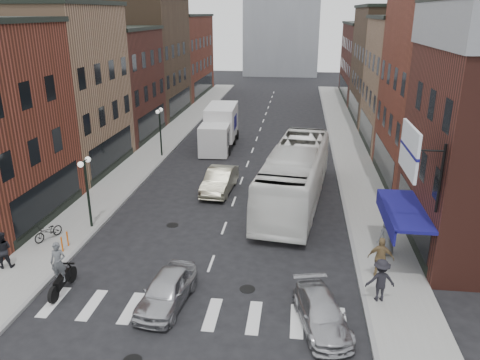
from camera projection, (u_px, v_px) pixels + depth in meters
name	position (u px, v px, depth m)	size (l,w,h in m)	color
ground	(207.00, 274.00, 21.80)	(160.00, 160.00, 0.00)	black
sidewalk_left	(163.00, 143.00, 43.33)	(3.00, 74.00, 0.15)	gray
sidewalk_right	(349.00, 150.00, 41.31)	(3.00, 74.00, 0.15)	gray
curb_left	(178.00, 145.00, 43.17)	(0.20, 74.00, 0.16)	gray
curb_right	(332.00, 150.00, 41.51)	(0.20, 74.00, 0.16)	gray
crosswalk_stripes	(193.00, 313.00, 19.00)	(12.00, 2.20, 0.01)	silver
bldg_left_mid_a	(42.00, 89.00, 34.57)	(10.30, 10.20, 12.30)	#9A7455
bldg_left_mid_b	(99.00, 84.00, 44.25)	(10.30, 10.20, 10.30)	#4C221B
bldg_left_far_a	(136.00, 57.00, 54.01)	(10.30, 12.20, 13.30)	#4A3625
bldg_left_far_b	(169.00, 55.00, 67.42)	(10.30, 16.20, 11.30)	maroon
bldg_right_mid_a	(470.00, 83.00, 30.68)	(10.30, 10.20, 14.30)	maroon
bldg_right_mid_b	(428.00, 84.00, 40.52)	(10.30, 10.20, 11.30)	#9A7455
bldg_right_far_a	(404.00, 65.00, 50.62)	(10.30, 12.20, 12.30)	#4A3625
bldg_right_far_b	(382.00, 62.00, 64.03)	(10.30, 16.20, 10.30)	#4C221B
awning_blue	(401.00, 211.00, 22.19)	(1.80, 5.00, 0.78)	navy
billboard_sign	(411.00, 152.00, 19.18)	(1.52, 3.00, 3.70)	black
streetlamp_near	(86.00, 180.00, 25.43)	(0.32, 1.22, 4.11)	black
streetlamp_far	(160.00, 123.00, 38.50)	(0.32, 1.22, 4.11)	black
bike_rack	(65.00, 241.00, 23.73)	(0.08, 0.68, 0.80)	#D8590C
box_truck	(220.00, 128.00, 41.83)	(2.69, 8.28, 3.57)	silver
motorcycle_rider	(60.00, 269.00, 20.03)	(0.70, 2.37, 2.41)	black
transit_bus	(295.00, 175.00, 29.50)	(3.08, 13.17, 3.67)	white
sedan_left_near	(167.00, 290.00, 19.34)	(1.63, 4.06, 1.38)	#B4B5B9
sedan_left_far	(220.00, 180.00, 31.64)	(1.68, 4.82, 1.59)	#AEAA8D
curb_car	(322.00, 313.00, 18.01)	(1.66, 4.07, 1.18)	#AAAAAF
parked_bicycle	(48.00, 232.00, 24.71)	(0.59, 1.69, 0.89)	black
ped_left_solo	(2.00, 250.00, 21.85)	(0.87, 0.50, 1.80)	black
ped_right_a	(381.00, 280.00, 19.30)	(1.21, 0.60, 1.88)	black
ped_right_b	(381.00, 258.00, 20.95)	(1.15, 0.58, 1.97)	olive
ped_right_c	(387.00, 237.00, 22.98)	(0.95, 0.62, 1.95)	#5C5E64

